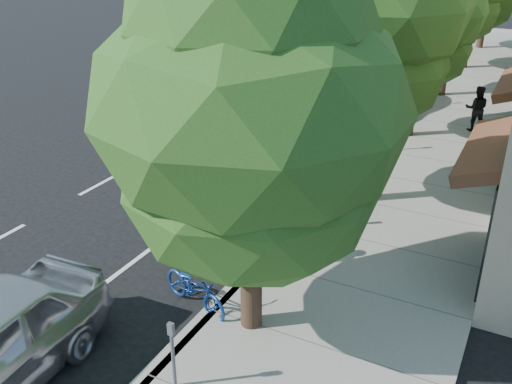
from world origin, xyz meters
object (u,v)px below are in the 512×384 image
Objects in this scene: street_tree_2 at (421,14)px; cyclist at (269,235)px; street_tree_0 at (250,114)px; bicycle at (195,288)px; silver_suv at (275,142)px; dark_suv_far at (416,41)px; white_pickup at (368,77)px; pedestrian at (477,109)px; street_tree_1 at (369,9)px; dark_sedan at (382,90)px.

street_tree_2 is 4.24× the size of cyclist.
street_tree_0 is 3.99m from bicycle.
silver_suv is (-3.10, 7.50, -3.44)m from street_tree_0.
dark_suv_far is (-2.43, 24.37, 0.01)m from cyclist.
white_pickup is at bearing -5.06° from cyclist.
street_tree_2 reaches higher than silver_suv.
street_tree_0 is at bearing -176.49° from cyclist.
white_pickup is 3.09× the size of pedestrian.
street_tree_1 is at bearing -90.00° from street_tree_2.
dark_suv_far is at bearing 92.98° from white_pickup.
pedestrian is (3.89, -1.44, 0.14)m from dark_sedan.
bicycle is 1.10× the size of pedestrian.
street_tree_0 is 1.24× the size of silver_suv.
cyclist is at bearing -77.86° from white_pickup.
street_tree_0 is 4.35× the size of pedestrian.
street_tree_2 is at bearing -18.07° from cyclist.
dark_suv_far is 2.96× the size of pedestrian.
street_tree_1 is 5.88m from cyclist.
cyclist is at bearing -86.06° from dark_sedan.
silver_suv is at bearing -124.56° from street_tree_2.
bicycle is 7.63m from silver_suv.
street_tree_0 reaches higher than cyclist.
street_tree_1 is at bearing 6.85° from bicycle.
dark_sedan is at bearing -57.48° from white_pickup.
silver_suv is (-3.10, -4.50, -3.51)m from street_tree_2.
street_tree_0 is at bearing -90.00° from street_tree_2.
cyclist is 0.34× the size of dark_suv_far.
street_tree_0 reaches higher than dark_sedan.
bicycle is 17.19m from white_pickup.
bicycle is at bearing -84.22° from dark_suv_far.
cyclist is at bearing 65.62° from pedestrian.
white_pickup is (-1.24, 2.19, -0.10)m from dark_sedan.
silver_suv is 18.96m from dark_suv_far.
street_tree_0 reaches higher than silver_suv.
white_pickup is at bearing 118.21° from dark_sedan.
pedestrian is (3.33, 13.47, 0.50)m from bicycle.
pedestrian is (5.13, 6.06, 0.17)m from silver_suv.
white_pickup is (-3.10, 11.18, -4.43)m from street_tree_1.
street_tree_2 is (0.00, 12.00, 0.07)m from street_tree_0.
pedestrian is at bearing 50.31° from silver_suv.
dark_suv_far is (-3.10, 14.46, -3.49)m from street_tree_2.
street_tree_1 is at bearing 63.84° from pedestrian.
street_tree_1 reaches higher than bicycle.
white_pickup is (-3.10, 5.18, -3.58)m from street_tree_2.
silver_suv is (-1.80, 7.41, 0.33)m from bicycle.
street_tree_2 is 1.43× the size of dark_suv_far.
street_tree_2 is 1.37× the size of dark_sedan.
street_tree_0 is 3.97× the size of bicycle.
silver_suv is at bearing 9.99° from cyclist.
bicycle is at bearing -102.40° from street_tree_1.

